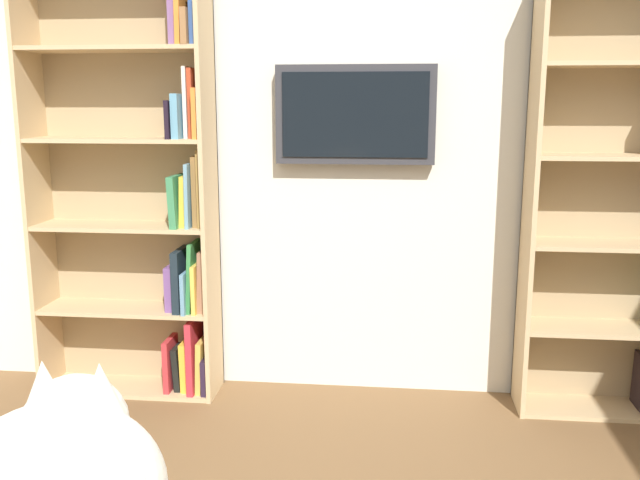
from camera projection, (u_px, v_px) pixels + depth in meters
name	position (u px, v px, depth m)	size (l,w,h in m)	color
wall_back	(365.00, 128.00, 3.40)	(4.52, 0.06, 2.70)	silver
bookshelf_right	(145.00, 194.00, 3.42)	(0.91, 0.28, 2.16)	tan
wall_mounted_tv	(355.00, 115.00, 3.31)	(0.77, 0.07, 0.47)	#333338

